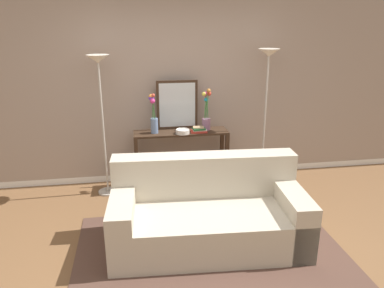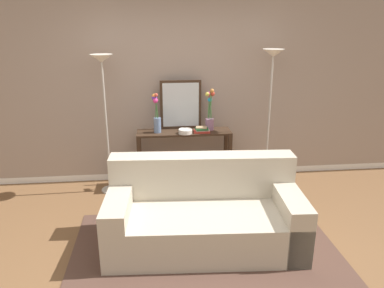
{
  "view_description": "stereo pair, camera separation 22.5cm",
  "coord_description": "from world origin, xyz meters",
  "px_view_note": "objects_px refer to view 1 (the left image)",
  "views": [
    {
      "loc": [
        -0.47,
        -3.12,
        2.24
      ],
      "look_at": [
        0.19,
        0.94,
        0.86
      ],
      "focal_mm": 34.89,
      "sensor_mm": 36.0,
      "label": 1
    },
    {
      "loc": [
        -0.25,
        -3.15,
        2.24
      ],
      "look_at": [
        0.19,
        0.94,
        0.86
      ],
      "focal_mm": 34.89,
      "sensor_mm": 36.0,
      "label": 2
    }
  ],
  "objects_px": {
    "couch": "(207,215)",
    "wall_mirror": "(177,105)",
    "fruit_bowl": "(183,131)",
    "vase_short_flowers": "(206,113)",
    "floor_lamp_left": "(100,87)",
    "floor_lamp_right": "(267,80)",
    "book_row_under_console": "(160,182)",
    "console_table": "(181,149)",
    "vase_tall_flowers": "(153,116)",
    "book_stack": "(199,130)"
  },
  "relations": [
    {
      "from": "floor_lamp_right",
      "to": "vase_tall_flowers",
      "type": "relative_size",
      "value": 3.48
    },
    {
      "from": "couch",
      "to": "floor_lamp_right",
      "type": "height_order",
      "value": "floor_lamp_right"
    },
    {
      "from": "couch",
      "to": "book_stack",
      "type": "height_order",
      "value": "couch"
    },
    {
      "from": "vase_tall_flowers",
      "to": "fruit_bowl",
      "type": "distance_m",
      "value": 0.44
    },
    {
      "from": "floor_lamp_left",
      "to": "vase_tall_flowers",
      "type": "height_order",
      "value": "floor_lamp_left"
    },
    {
      "from": "couch",
      "to": "floor_lamp_left",
      "type": "xyz_separation_m",
      "value": [
        -1.1,
        1.38,
        1.13
      ]
    },
    {
      "from": "book_row_under_console",
      "to": "fruit_bowl",
      "type": "bearing_deg",
      "value": -18.27
    },
    {
      "from": "console_table",
      "to": "floor_lamp_right",
      "type": "height_order",
      "value": "floor_lamp_right"
    },
    {
      "from": "floor_lamp_left",
      "to": "vase_short_flowers",
      "type": "height_order",
      "value": "floor_lamp_left"
    },
    {
      "from": "vase_short_flowers",
      "to": "floor_lamp_left",
      "type": "bearing_deg",
      "value": -174.71
    },
    {
      "from": "couch",
      "to": "vase_short_flowers",
      "type": "bearing_deg",
      "value": 79.33
    },
    {
      "from": "vase_short_flowers",
      "to": "book_row_under_console",
      "type": "xyz_separation_m",
      "value": [
        -0.67,
        -0.04,
        -0.97
      ]
    },
    {
      "from": "floor_lamp_left",
      "to": "book_row_under_console",
      "type": "relative_size",
      "value": 4.34
    },
    {
      "from": "couch",
      "to": "floor_lamp_left",
      "type": "height_order",
      "value": "floor_lamp_left"
    },
    {
      "from": "floor_lamp_right",
      "to": "book_stack",
      "type": "distance_m",
      "value": 1.13
    },
    {
      "from": "couch",
      "to": "book_row_under_console",
      "type": "distance_m",
      "value": 1.53
    },
    {
      "from": "vase_tall_flowers",
      "to": "console_table",
      "type": "bearing_deg",
      "value": 2.78
    },
    {
      "from": "couch",
      "to": "wall_mirror",
      "type": "relative_size",
      "value": 2.99
    },
    {
      "from": "floor_lamp_right",
      "to": "vase_short_flowers",
      "type": "relative_size",
      "value": 3.28
    },
    {
      "from": "wall_mirror",
      "to": "book_stack",
      "type": "xyz_separation_m",
      "value": [
        0.26,
        -0.22,
        -0.3
      ]
    },
    {
      "from": "wall_mirror",
      "to": "vase_short_flowers",
      "type": "relative_size",
      "value": 1.17
    },
    {
      "from": "vase_short_flowers",
      "to": "floor_lamp_right",
      "type": "bearing_deg",
      "value": -9.14
    },
    {
      "from": "wall_mirror",
      "to": "fruit_bowl",
      "type": "relative_size",
      "value": 3.67
    },
    {
      "from": "floor_lamp_left",
      "to": "book_row_under_console",
      "type": "height_order",
      "value": "floor_lamp_left"
    },
    {
      "from": "console_table",
      "to": "book_stack",
      "type": "bearing_deg",
      "value": -18.85
    },
    {
      "from": "vase_tall_flowers",
      "to": "book_row_under_console",
      "type": "xyz_separation_m",
      "value": [
        0.06,
        0.02,
        -0.98
      ]
    },
    {
      "from": "book_stack",
      "to": "book_row_under_console",
      "type": "xyz_separation_m",
      "value": [
        -0.54,
        0.08,
        -0.77
      ]
    },
    {
      "from": "wall_mirror",
      "to": "vase_tall_flowers",
      "type": "distance_m",
      "value": 0.39
    },
    {
      "from": "vase_short_flowers",
      "to": "fruit_bowl",
      "type": "relative_size",
      "value": 3.13
    },
    {
      "from": "book_stack",
      "to": "vase_short_flowers",
      "type": "bearing_deg",
      "value": 44.59
    },
    {
      "from": "vase_short_flowers",
      "to": "console_table",
      "type": "bearing_deg",
      "value": -173.35
    },
    {
      "from": "floor_lamp_left",
      "to": "fruit_bowl",
      "type": "xyz_separation_m",
      "value": [
        1.03,
        -0.02,
        -0.62
      ]
    },
    {
      "from": "couch",
      "to": "wall_mirror",
      "type": "distance_m",
      "value": 1.81
    },
    {
      "from": "wall_mirror",
      "to": "floor_lamp_left",
      "type": "bearing_deg",
      "value": -167.04
    },
    {
      "from": "wall_mirror",
      "to": "vase_short_flowers",
      "type": "height_order",
      "value": "wall_mirror"
    },
    {
      "from": "console_table",
      "to": "vase_tall_flowers",
      "type": "height_order",
      "value": "vase_tall_flowers"
    },
    {
      "from": "floor_lamp_left",
      "to": "book_stack",
      "type": "height_order",
      "value": "floor_lamp_left"
    },
    {
      "from": "vase_short_flowers",
      "to": "book_row_under_console",
      "type": "height_order",
      "value": "vase_short_flowers"
    },
    {
      "from": "floor_lamp_right",
      "to": "book_row_under_console",
      "type": "height_order",
      "value": "floor_lamp_right"
    },
    {
      "from": "floor_lamp_left",
      "to": "wall_mirror",
      "type": "xyz_separation_m",
      "value": [
        0.99,
        0.23,
        -0.31
      ]
    },
    {
      "from": "floor_lamp_right",
      "to": "wall_mirror",
      "type": "distance_m",
      "value": 1.25
    },
    {
      "from": "vase_tall_flowers",
      "to": "book_stack",
      "type": "xyz_separation_m",
      "value": [
        0.6,
        -0.06,
        -0.21
      ]
    },
    {
      "from": "couch",
      "to": "console_table",
      "type": "xyz_separation_m",
      "value": [
        -0.08,
        1.46,
        0.24
      ]
    },
    {
      "from": "couch",
      "to": "floor_lamp_left",
      "type": "relative_size",
      "value": 1.1
    },
    {
      "from": "floor_lamp_left",
      "to": "wall_mirror",
      "type": "relative_size",
      "value": 2.73
    },
    {
      "from": "wall_mirror",
      "to": "fruit_bowl",
      "type": "xyz_separation_m",
      "value": [
        0.04,
        -0.25,
        -0.31
      ]
    },
    {
      "from": "book_stack",
      "to": "couch",
      "type": "bearing_deg",
      "value": -96.58
    },
    {
      "from": "wall_mirror",
      "to": "vase_tall_flowers",
      "type": "xyz_separation_m",
      "value": [
        -0.34,
        -0.16,
        -0.1
      ]
    },
    {
      "from": "vase_tall_flowers",
      "to": "floor_lamp_right",
      "type": "bearing_deg",
      "value": -2.56
    },
    {
      "from": "wall_mirror",
      "to": "book_row_under_console",
      "type": "bearing_deg",
      "value": -152.93
    }
  ]
}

